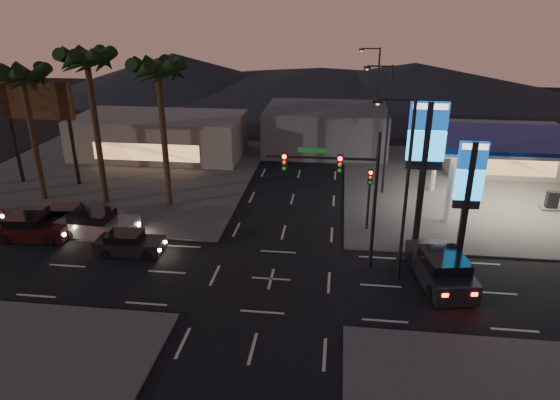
# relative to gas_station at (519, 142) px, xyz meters

# --- Properties ---
(ground) EXTENTS (140.00, 140.00, 0.00)m
(ground) POSITION_rel_gas_station_xyz_m (-16.00, -12.00, -5.08)
(ground) COLOR black
(ground) RESTS_ON ground
(corner_lot_ne) EXTENTS (24.00, 24.00, 0.12)m
(corner_lot_ne) POSITION_rel_gas_station_xyz_m (0.00, 4.00, -5.02)
(corner_lot_ne) COLOR #47443F
(corner_lot_ne) RESTS_ON ground
(corner_lot_nw) EXTENTS (24.00, 24.00, 0.12)m
(corner_lot_nw) POSITION_rel_gas_station_xyz_m (-32.00, 4.00, -5.02)
(corner_lot_nw) COLOR #47443F
(corner_lot_nw) RESTS_ON ground
(gas_station) EXTENTS (12.20, 8.20, 5.47)m
(gas_station) POSITION_rel_gas_station_xyz_m (0.00, 0.00, 0.00)
(gas_station) COLOR silver
(gas_station) RESTS_ON ground
(convenience_store) EXTENTS (10.00, 6.00, 4.00)m
(convenience_store) POSITION_rel_gas_station_xyz_m (2.00, 9.00, -3.08)
(convenience_store) COLOR #726B5B
(convenience_store) RESTS_ON ground
(pylon_sign_tall) EXTENTS (2.20, 0.35, 9.00)m
(pylon_sign_tall) POSITION_rel_gas_station_xyz_m (-7.50, -6.50, 1.31)
(pylon_sign_tall) COLOR black
(pylon_sign_tall) RESTS_ON ground
(pylon_sign_short) EXTENTS (1.60, 0.35, 7.00)m
(pylon_sign_short) POSITION_rel_gas_station_xyz_m (-5.00, -7.50, -0.42)
(pylon_sign_short) COLOR black
(pylon_sign_short) RESTS_ON ground
(traffic_signal_mast) EXTENTS (6.10, 0.39, 8.00)m
(traffic_signal_mast) POSITION_rel_gas_station_xyz_m (-12.24, -10.01, 0.15)
(traffic_signal_mast) COLOR black
(traffic_signal_mast) RESTS_ON ground
(pedestal_signal) EXTENTS (0.32, 0.39, 4.30)m
(pedestal_signal) POSITION_rel_gas_station_xyz_m (-10.50, -5.02, -2.16)
(pedestal_signal) COLOR black
(pedestal_signal) RESTS_ON ground
(streetlight_near) EXTENTS (2.14, 0.25, 10.00)m
(streetlight_near) POSITION_rel_gas_station_xyz_m (-9.21, -11.00, 0.64)
(streetlight_near) COLOR black
(streetlight_near) RESTS_ON ground
(streetlight_mid) EXTENTS (2.14, 0.25, 10.00)m
(streetlight_mid) POSITION_rel_gas_station_xyz_m (-9.21, 2.00, 0.64)
(streetlight_mid) COLOR black
(streetlight_mid) RESTS_ON ground
(streetlight_far) EXTENTS (2.14, 0.25, 10.00)m
(streetlight_far) POSITION_rel_gas_station_xyz_m (-9.21, 16.00, 0.64)
(streetlight_far) COLOR black
(streetlight_far) RESTS_ON ground
(palm_a) EXTENTS (4.41, 4.41, 10.86)m
(palm_a) POSITION_rel_gas_station_xyz_m (-25.00, -2.50, 4.35)
(palm_a) COLOR black
(palm_a) RESTS_ON ground
(palm_b) EXTENTS (4.41, 4.41, 11.46)m
(palm_b) POSITION_rel_gas_station_xyz_m (-30.00, -2.50, 4.89)
(palm_b) COLOR black
(palm_b) RESTS_ON ground
(palm_c) EXTENTS (4.41, 4.41, 10.26)m
(palm_c) POSITION_rel_gas_station_xyz_m (-35.00, -2.50, 3.80)
(palm_c) COLOR black
(palm_c) RESTS_ON ground
(billboard) EXTENTS (6.00, 0.30, 8.50)m
(billboard) POSITION_rel_gas_station_xyz_m (-36.50, 1.00, 1.25)
(billboard) COLOR black
(billboard) RESTS_ON ground
(building_far_west) EXTENTS (16.00, 8.00, 4.00)m
(building_far_west) POSITION_rel_gas_station_xyz_m (-30.00, 10.00, -3.08)
(building_far_west) COLOR #726B5B
(building_far_west) RESTS_ON ground
(building_far_mid) EXTENTS (12.00, 9.00, 4.40)m
(building_far_mid) POSITION_rel_gas_station_xyz_m (-14.00, 14.00, -2.88)
(building_far_mid) COLOR #4C4C51
(building_far_mid) RESTS_ON ground
(hill_left) EXTENTS (40.00, 40.00, 6.00)m
(hill_left) POSITION_rel_gas_station_xyz_m (-41.00, 48.00, -2.08)
(hill_left) COLOR black
(hill_left) RESTS_ON ground
(hill_right) EXTENTS (50.00, 50.00, 5.00)m
(hill_right) POSITION_rel_gas_station_xyz_m (-1.00, 48.00, -2.58)
(hill_right) COLOR black
(hill_right) RESTS_ON ground
(hill_center) EXTENTS (60.00, 60.00, 4.00)m
(hill_center) POSITION_rel_gas_station_xyz_m (-16.00, 48.00, -3.08)
(hill_center) COLOR black
(hill_center) RESTS_ON ground
(car_lane_a_front) EXTENTS (4.19, 1.85, 1.35)m
(car_lane_a_front) POSITION_rel_gas_station_xyz_m (-25.00, -10.01, -4.45)
(car_lane_a_front) COLOR black
(car_lane_a_front) RESTS_ON ground
(car_lane_a_mid) EXTENTS (4.96, 2.25, 1.59)m
(car_lane_a_mid) POSITION_rel_gas_station_xyz_m (-32.01, -8.85, -4.34)
(car_lane_a_mid) COLOR black
(car_lane_a_mid) RESTS_ON ground
(car_lane_b_front) EXTENTS (5.27, 2.50, 1.68)m
(car_lane_b_front) POSITION_rel_gas_station_xyz_m (-28.05, -7.88, -4.30)
(car_lane_b_front) COLOR slate
(car_lane_b_front) RESTS_ON ground
(car_lane_b_mid) EXTENTS (4.34, 2.06, 1.38)m
(car_lane_b_mid) POSITION_rel_gas_station_xyz_m (-30.82, -6.65, -4.44)
(car_lane_b_mid) COLOR black
(car_lane_b_mid) RESTS_ON ground
(suv_station) EXTENTS (3.18, 5.73, 1.81)m
(suv_station) POSITION_rel_gas_station_xyz_m (-6.78, -11.21, -4.24)
(suv_station) COLOR black
(suv_station) RESTS_ON ground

